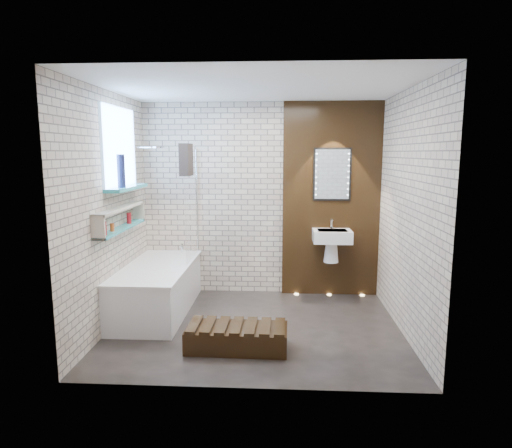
# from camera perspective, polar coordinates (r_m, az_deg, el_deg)

# --- Properties ---
(ground) EXTENTS (3.20, 3.20, 0.00)m
(ground) POSITION_cam_1_polar(r_m,az_deg,el_deg) (5.10, -0.10, -13.13)
(ground) COLOR black
(ground) RESTS_ON ground
(room_shell) EXTENTS (3.24, 3.20, 2.60)m
(room_shell) POSITION_cam_1_polar(r_m,az_deg,el_deg) (4.76, -0.10, 1.49)
(room_shell) COLOR tan
(room_shell) RESTS_ON ground
(walnut_panel) EXTENTS (1.30, 0.06, 2.60)m
(walnut_panel) POSITION_cam_1_polar(r_m,az_deg,el_deg) (6.05, 9.63, 3.01)
(walnut_panel) COLOR black
(walnut_panel) RESTS_ON ground
(clerestory_window) EXTENTS (0.18, 1.00, 0.94)m
(clerestory_window) POSITION_cam_1_polar(r_m,az_deg,el_deg) (5.39, -16.97, 8.40)
(clerestory_window) COLOR #7FADE0
(clerestory_window) RESTS_ON room_shell
(display_niche) EXTENTS (0.14, 1.30, 0.26)m
(display_niche) POSITION_cam_1_polar(r_m,az_deg,el_deg) (5.24, -16.96, 0.69)
(display_niche) COLOR teal
(display_niche) RESTS_ON room_shell
(bathtub) EXTENTS (0.79, 1.74, 0.70)m
(bathtub) POSITION_cam_1_polar(r_m,az_deg,el_deg) (5.62, -12.52, -8.07)
(bathtub) COLOR white
(bathtub) RESTS_ON ground
(bath_screen) EXTENTS (0.01, 0.78, 1.40)m
(bath_screen) POSITION_cam_1_polar(r_m,az_deg,el_deg) (5.75, -8.27, 2.53)
(bath_screen) COLOR white
(bath_screen) RESTS_ON bathtub
(towel) EXTENTS (0.11, 0.29, 0.39)m
(towel) POSITION_cam_1_polar(r_m,az_deg,el_deg) (5.46, -8.97, 8.16)
(towel) COLOR black
(towel) RESTS_ON bath_screen
(shower_head) EXTENTS (0.18, 0.18, 0.02)m
(shower_head) POSITION_cam_1_polar(r_m,az_deg,el_deg) (5.88, -12.49, 9.58)
(shower_head) COLOR silver
(shower_head) RESTS_ON room_shell
(washbasin) EXTENTS (0.50, 0.36, 0.58)m
(washbasin) POSITION_cam_1_polar(r_m,az_deg,el_deg) (5.94, 9.70, -2.10)
(washbasin) COLOR white
(washbasin) RESTS_ON walnut_panel
(led_mirror) EXTENTS (0.50, 0.02, 0.70)m
(led_mirror) POSITION_cam_1_polar(r_m,az_deg,el_deg) (5.99, 9.76, 6.30)
(led_mirror) COLOR black
(led_mirror) RESTS_ON walnut_panel
(walnut_step) EXTENTS (1.01, 0.47, 0.22)m
(walnut_step) POSITION_cam_1_polar(r_m,az_deg,el_deg) (4.57, -2.47, -14.40)
(walnut_step) COLOR black
(walnut_step) RESTS_ON ground
(niche_bottles) EXTENTS (0.06, 0.82, 0.14)m
(niche_bottles) POSITION_cam_1_polar(r_m,az_deg,el_deg) (5.07, -17.66, -0.02)
(niche_bottles) COLOR maroon
(niche_bottles) RESTS_ON display_niche
(sill_vases) EXTENTS (0.09, 0.09, 0.37)m
(sill_vases) POSITION_cam_1_polar(r_m,az_deg,el_deg) (5.17, -16.94, 6.54)
(sill_vases) COLOR #141838
(sill_vases) RESTS_ON clerestory_window
(floor_uplights) EXTENTS (0.96, 0.06, 0.01)m
(floor_uplights) POSITION_cam_1_polar(r_m,az_deg,el_deg) (6.26, 9.38, -8.94)
(floor_uplights) COLOR #FFD899
(floor_uplights) RESTS_ON ground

